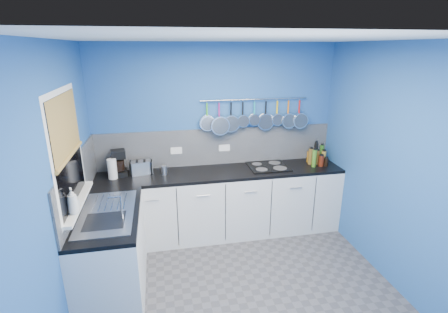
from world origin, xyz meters
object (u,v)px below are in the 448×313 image
object	(u,v)px
soap_bottle_a	(72,201)
coffee_maker	(119,163)
paper_towel	(112,169)
toaster	(141,167)
hob	(268,166)
soap_bottle_b	(74,202)
canister	(164,170)

from	to	relation	value
soap_bottle_a	coffee_maker	world-z (taller)	soap_bottle_a
paper_towel	toaster	bearing A→B (deg)	16.50
paper_towel	hob	world-z (taller)	paper_towel
coffee_maker	toaster	xyz separation A→B (m)	(0.27, -0.00, -0.08)
paper_towel	hob	xyz separation A→B (m)	(2.00, 0.02, -0.12)
hob	toaster	bearing A→B (deg)	177.39
soap_bottle_a	coffee_maker	bearing A→B (deg)	78.69
soap_bottle_b	canister	bearing A→B (deg)	54.45
paper_towel	toaster	distance (m)	0.35
soap_bottle_b	canister	distance (m)	1.39
soap_bottle_b	canister	xyz separation A→B (m)	(0.80, 1.12, -0.18)
toaster	canister	distance (m)	0.30
soap_bottle_a	soap_bottle_b	world-z (taller)	soap_bottle_a
canister	hob	world-z (taller)	canister
soap_bottle_b	coffee_maker	distance (m)	1.24
paper_towel	canister	size ratio (longest dim) A/B	2.12
soap_bottle_a	soap_bottle_b	distance (m)	0.07
canister	toaster	bearing A→B (deg)	163.04
paper_towel	hob	bearing A→B (deg)	0.69
soap_bottle_b	paper_towel	size ratio (longest dim) A/B	0.69
paper_towel	canister	distance (m)	0.62
coffee_maker	canister	bearing A→B (deg)	-17.56
hob	soap_bottle_a	bearing A→B (deg)	-151.40
soap_bottle_a	toaster	bearing A→B (deg)	67.64
toaster	canister	bearing A→B (deg)	-30.32
paper_towel	coffee_maker	world-z (taller)	coffee_maker
soap_bottle_a	canister	xyz separation A→B (m)	(0.80, 1.18, -0.21)
paper_towel	canister	xyz separation A→B (m)	(0.62, 0.01, -0.07)
soap_bottle_a	toaster	distance (m)	1.38
soap_bottle_a	toaster	xyz separation A→B (m)	(0.52, 1.27, -0.19)
toaster	hob	distance (m)	1.67
canister	paper_towel	bearing A→B (deg)	-178.72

